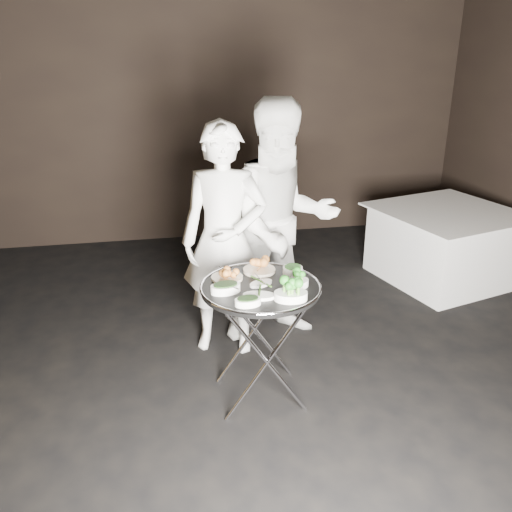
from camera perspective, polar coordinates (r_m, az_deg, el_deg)
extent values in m
cube|color=black|center=(3.60, 1.63, -16.88)|extent=(6.00, 7.00, 0.05)
cube|color=black|center=(6.33, -5.35, 15.17)|extent=(6.00, 0.05, 3.00)
cylinder|color=silver|center=(3.37, 1.17, -11.13)|extent=(0.54, 0.02, 0.79)
cylinder|color=silver|center=(3.37, 1.17, -11.13)|extent=(0.54, 0.02, 0.79)
cylinder|color=silver|center=(3.72, -0.17, -7.72)|extent=(0.54, 0.02, 0.79)
cylinder|color=silver|center=(3.72, -0.17, -7.72)|extent=(0.54, 0.02, 0.79)
cylinder|color=silver|center=(3.34, -3.37, -4.30)|extent=(0.02, 0.46, 0.02)
cylinder|color=silver|center=(3.42, 4.24, -3.66)|extent=(0.02, 0.46, 0.02)
cylinder|color=black|center=(3.35, 0.49, -3.43)|extent=(0.74, 0.74, 0.03)
torus|color=silver|center=(3.35, 0.49, -3.19)|extent=(0.75, 0.75, 0.02)
cylinder|color=beige|center=(3.45, -3.06, -2.29)|extent=(0.20, 0.20, 0.02)
cylinder|color=beige|center=(3.55, 0.34, -1.50)|extent=(0.21, 0.21, 0.02)
cylinder|color=silver|center=(3.52, 3.88, -1.55)|extent=(0.13, 0.13, 0.05)
cylinder|color=silver|center=(3.45, -2.97, -1.61)|extent=(0.09, 0.16, 0.01)
cylinder|color=silver|center=(3.53, 0.61, -1.01)|extent=(0.10, 0.16, 0.01)
cylinder|color=silver|center=(3.49, 3.77, -1.29)|extent=(0.02, 0.18, 0.01)
cylinder|color=silver|center=(3.25, -3.15, -3.11)|extent=(0.13, 0.13, 0.01)
cylinder|color=silver|center=(3.33, 4.38, -2.50)|extent=(0.14, 0.13, 0.01)
cylinder|color=silver|center=(3.34, 0.46, -2.38)|extent=(0.04, 0.18, 0.01)
imported|color=white|center=(3.94, -3.35, 1.55)|extent=(0.72, 0.57, 1.72)
imported|color=white|center=(4.10, 2.78, 3.39)|extent=(0.98, 0.80, 1.86)
cube|color=white|center=(5.62, 19.23, 1.01)|extent=(1.09, 1.09, 0.68)
cube|color=white|center=(5.52, 19.67, 4.41)|extent=(1.23, 1.23, 0.02)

